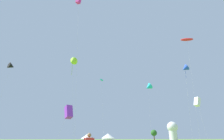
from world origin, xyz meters
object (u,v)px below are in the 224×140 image
object	(u,v)px
festival_tent_center	(108,138)
tree_distant_left	(154,133)
kite_cyan_parafoil	(102,80)
festival_tent_left	(87,138)
kite_lime_delta	(73,62)
kite_blue_delta	(185,69)
kite_red_parafoil	(187,40)
kite_magenta_box	(79,0)
kite_white_box	(197,102)
observatory_dome	(173,130)
kite_black_delta	(11,66)
kite_purple_box	(69,112)
kite_cyan_delta	(148,87)

from	to	relation	value
festival_tent_center	tree_distant_left	xyz separation A→B (m)	(25.71, 25.10, 2.05)
kite_cyan_parafoil	festival_tent_left	xyz separation A→B (m)	(-4.36, -1.89, -19.58)
kite_lime_delta	kite_blue_delta	world-z (taller)	kite_blue_delta
kite_blue_delta	festival_tent_left	bearing A→B (deg)	149.83
kite_red_parafoil	tree_distant_left	xyz separation A→B (m)	(6.19, 44.66, -24.11)
kite_magenta_box	kite_white_box	size ratio (longest dim) A/B	3.07
observatory_dome	kite_black_delta	bearing A→B (deg)	-143.37
kite_purple_box	kite_cyan_parafoil	world-z (taller)	kite_cyan_parafoil
kite_magenta_box	kite_lime_delta	xyz separation A→B (m)	(-0.88, 12.78, -8.45)
kite_purple_box	kite_blue_delta	xyz separation A→B (m)	(31.95, 3.14, 13.55)
kite_black_delta	festival_tent_left	size ratio (longest dim) A/B	5.39
kite_blue_delta	observatory_dome	size ratio (longest dim) A/B	2.00
kite_blue_delta	festival_tent_left	distance (m)	36.25
tree_distant_left	kite_magenta_box	bearing A→B (deg)	-123.71
kite_lime_delta	kite_cyan_parafoil	xyz separation A→B (m)	(9.70, 19.01, 1.40)
kite_black_delta	kite_red_parafoil	bearing A→B (deg)	-12.40
festival_tent_center	tree_distant_left	distance (m)	35.99
kite_purple_box	kite_black_delta	distance (m)	24.01
kite_red_parafoil	observatory_dome	bearing A→B (deg)	67.64
kite_blue_delta	tree_distant_left	distance (m)	44.32
kite_lime_delta	kite_black_delta	distance (m)	19.07
festival_tent_center	tree_distant_left	world-z (taller)	tree_distant_left
kite_white_box	festival_tent_left	distance (m)	34.82
kite_lime_delta	kite_cyan_parafoil	distance (m)	21.38
festival_tent_left	tree_distant_left	xyz separation A→B (m)	(32.24, 25.10, 2.15)
kite_blue_delta	observatory_dome	bearing A→B (deg)	66.87
kite_blue_delta	observatory_dome	xyz separation A→B (m)	(27.07, 63.38, -14.39)
kite_white_box	observatory_dome	xyz separation A→B (m)	(32.83, 74.77, -2.42)
kite_cyan_delta	observatory_dome	xyz separation A→B (m)	(31.75, 45.76, -13.21)
kite_cyan_parafoil	tree_distant_left	bearing A→B (deg)	39.79
kite_magenta_box	kite_purple_box	xyz separation A→B (m)	(-0.79, 11.23, -21.21)
kite_lime_delta	observatory_dome	bearing A→B (deg)	47.70
kite_magenta_box	kite_lime_delta	size ratio (longest dim) A/B	1.39
kite_blue_delta	kite_black_delta	distance (m)	49.68
kite_red_parafoil	kite_purple_box	xyz separation A→B (m)	(-31.30, 0.89, -20.85)
kite_cyan_parafoil	kite_cyan_delta	bearing A→B (deg)	0.67
kite_lime_delta	kite_white_box	bearing A→B (deg)	-20.44
tree_distant_left	observatory_dome	bearing A→B (deg)	46.56
festival_tent_left	festival_tent_center	xyz separation A→B (m)	(6.53, 0.00, 0.10)
festival_tent_center	kite_purple_box	bearing A→B (deg)	-122.24
observatory_dome	tree_distant_left	world-z (taller)	observatory_dome
kite_lime_delta	festival_tent_center	size ratio (longest dim) A/B	4.92
kite_purple_box	tree_distant_left	xyz separation A→B (m)	(37.48, 43.77, -3.27)
kite_white_box	kite_cyan_parafoil	size ratio (longest dim) A/B	0.44
tree_distant_left	kite_blue_delta	bearing A→B (deg)	-97.75
kite_white_box	kite_blue_delta	world-z (taller)	kite_blue_delta
kite_purple_box	festival_tent_left	bearing A→B (deg)	74.31
kite_magenta_box	kite_black_delta	xyz separation A→B (m)	(-18.07, 21.02, -7.71)
kite_white_box	kite_red_parafoil	size ratio (longest dim) A/B	0.33
kite_white_box	tree_distant_left	size ratio (longest dim) A/B	1.86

